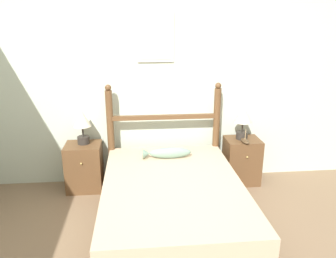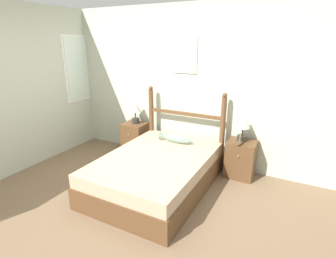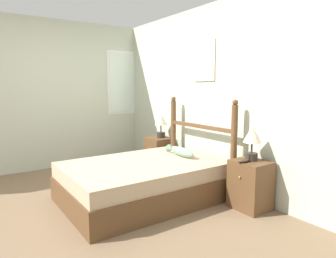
{
  "view_description": "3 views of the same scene",
  "coord_description": "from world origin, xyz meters",
  "views": [
    {
      "loc": [
        -0.23,
        -2.19,
        1.93
      ],
      "look_at": [
        0.08,
        1.01,
        0.89
      ],
      "focal_mm": 35.0,
      "sensor_mm": 36.0,
      "label": 1
    },
    {
      "loc": [
        1.77,
        -2.23,
        1.99
      ],
      "look_at": [
        0.1,
        0.94,
        0.78
      ],
      "focal_mm": 28.0,
      "sensor_mm": 36.0,
      "label": 2
    },
    {
      "loc": [
        3.26,
        -1.22,
        1.42
      ],
      "look_at": [
        0.17,
        0.94,
        0.88
      ],
      "focal_mm": 32.0,
      "sensor_mm": 36.0,
      "label": 3
    }
  ],
  "objects": [
    {
      "name": "nightstand_right",
      "position": [
        1.06,
        1.49,
        0.29
      ],
      "size": [
        0.42,
        0.38,
        0.57
      ],
      "color": "brown",
      "rests_on": "ground_plane"
    },
    {
      "name": "wall_back",
      "position": [
        0.0,
        1.73,
        1.28
      ],
      "size": [
        6.4,
        0.08,
        2.55
      ],
      "color": "beige",
      "rests_on": "ground_plane"
    },
    {
      "name": "bed",
      "position": [
        0.09,
        0.62,
        0.24
      ],
      "size": [
        1.36,
        1.94,
        0.48
      ],
      "color": "brown",
      "rests_on": "ground_plane"
    },
    {
      "name": "model_boat",
      "position": [
        1.05,
        1.38,
        0.59
      ],
      "size": [
        0.08,
        0.19,
        0.17
      ],
      "color": "#4C3823",
      "rests_on": "nightstand_right"
    },
    {
      "name": "table_lamp_right",
      "position": [
        1.05,
        1.51,
        0.84
      ],
      "size": [
        0.21,
        0.21,
        0.41
      ],
      "color": "#2D2823",
      "rests_on": "nightstand_right"
    },
    {
      "name": "table_lamp_left",
      "position": [
        -0.87,
        1.52,
        0.84
      ],
      "size": [
        0.21,
        0.21,
        0.41
      ],
      "color": "#2D2823",
      "rests_on": "nightstand_left"
    },
    {
      "name": "nightstand_left",
      "position": [
        -0.88,
        1.49,
        0.29
      ],
      "size": [
        0.42,
        0.38,
        0.57
      ],
      "color": "brown",
      "rests_on": "ground_plane"
    },
    {
      "name": "fish_pillow",
      "position": [
        0.09,
        1.2,
        0.54
      ],
      "size": [
        0.54,
        0.12,
        0.13
      ],
      "color": "gray",
      "rests_on": "bed"
    },
    {
      "name": "headboard",
      "position": [
        0.09,
        1.55,
        0.67
      ],
      "size": [
        1.36,
        0.08,
        1.27
      ],
      "color": "brown",
      "rests_on": "ground_plane"
    }
  ]
}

